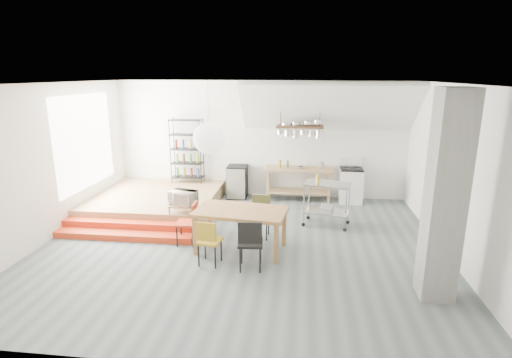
# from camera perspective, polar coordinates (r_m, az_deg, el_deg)

# --- Properties ---
(floor) EXTENTS (8.00, 8.00, 0.00)m
(floor) POSITION_cam_1_polar(r_m,az_deg,el_deg) (8.22, -2.20, -9.43)
(floor) COLOR #525D5F
(floor) RESTS_ON ground
(wall_back) EXTENTS (8.00, 0.04, 3.20)m
(wall_back) POSITION_cam_1_polar(r_m,az_deg,el_deg) (11.10, 0.53, 5.64)
(wall_back) COLOR silver
(wall_back) RESTS_ON ground
(wall_left) EXTENTS (0.04, 7.00, 3.20)m
(wall_left) POSITION_cam_1_polar(r_m,az_deg,el_deg) (9.21, -27.73, 2.00)
(wall_left) COLOR silver
(wall_left) RESTS_ON ground
(wall_right) EXTENTS (0.04, 7.00, 3.20)m
(wall_right) POSITION_cam_1_polar(r_m,az_deg,el_deg) (8.11, 26.85, 0.56)
(wall_right) COLOR silver
(wall_right) RESTS_ON ground
(ceiling) EXTENTS (8.00, 7.00, 0.02)m
(ceiling) POSITION_cam_1_polar(r_m,az_deg,el_deg) (7.49, -2.44, 13.48)
(ceiling) COLOR white
(ceiling) RESTS_ON wall_back
(slope_ceiling) EXTENTS (4.40, 1.44, 1.32)m
(slope_ceiling) POSITION_cam_1_polar(r_m,az_deg,el_deg) (10.34, 10.29, 10.03)
(slope_ceiling) COLOR white
(slope_ceiling) RESTS_ON wall_back
(window_pane) EXTENTS (0.02, 2.50, 2.20)m
(window_pane) POSITION_cam_1_polar(r_m,az_deg,el_deg) (10.41, -23.20, 4.94)
(window_pane) COLOR white
(window_pane) RESTS_ON wall_left
(platform) EXTENTS (3.00, 3.00, 0.40)m
(platform) POSITION_cam_1_polar(r_m,az_deg,el_deg) (10.58, -14.00, -3.08)
(platform) COLOR #9A764D
(platform) RESTS_ON ground
(step_lower) EXTENTS (3.00, 0.35, 0.13)m
(step_lower) POSITION_cam_1_polar(r_m,az_deg,el_deg) (8.94, -18.33, -7.67)
(step_lower) COLOR red
(step_lower) RESTS_ON ground
(step_upper) EXTENTS (3.00, 0.35, 0.27)m
(step_upper) POSITION_cam_1_polar(r_m,az_deg,el_deg) (9.21, -17.45, -6.48)
(step_upper) COLOR red
(step_upper) RESTS_ON ground
(concrete_column) EXTENTS (0.50, 0.50, 3.20)m
(concrete_column) POSITION_cam_1_polar(r_m,az_deg,el_deg) (6.51, 25.41, -2.48)
(concrete_column) COLOR slate
(concrete_column) RESTS_ON ground
(kitchen_counter) EXTENTS (1.80, 0.60, 0.91)m
(kitchen_counter) POSITION_cam_1_polar(r_m,az_deg,el_deg) (10.90, 6.08, 0.14)
(kitchen_counter) COLOR #9A764D
(kitchen_counter) RESTS_ON ground
(stove) EXTENTS (0.60, 0.60, 1.18)m
(stove) POSITION_cam_1_polar(r_m,az_deg,el_deg) (11.02, 13.36, -0.80)
(stove) COLOR white
(stove) RESTS_ON ground
(pot_rack) EXTENTS (1.20, 0.50, 1.43)m
(pot_rack) POSITION_cam_1_polar(r_m,az_deg,el_deg) (10.41, 6.42, 7.03)
(pot_rack) COLOR #392717
(pot_rack) RESTS_ON ceiling
(wire_shelving) EXTENTS (0.88, 0.38, 1.80)m
(wire_shelving) POSITION_cam_1_polar(r_m,az_deg,el_deg) (11.25, -9.84, 4.14)
(wire_shelving) COLOR black
(wire_shelving) RESTS_ON platform
(microwave_shelf) EXTENTS (0.60, 0.40, 0.16)m
(microwave_shelf) POSITION_cam_1_polar(r_m,az_deg,el_deg) (9.00, -10.34, -3.73)
(microwave_shelf) COLOR #9A764D
(microwave_shelf) RESTS_ON platform
(paper_lantern) EXTENTS (0.60, 0.60, 0.60)m
(paper_lantern) POSITION_cam_1_polar(r_m,az_deg,el_deg) (7.57, -6.70, 5.80)
(paper_lantern) COLOR white
(paper_lantern) RESTS_ON ceiling
(dining_table) EXTENTS (1.85, 1.19, 0.83)m
(dining_table) POSITION_cam_1_polar(r_m,az_deg,el_deg) (7.75, -2.20, -5.06)
(dining_table) COLOR brown
(dining_table) RESTS_ON ground
(chair_mustard) EXTENTS (0.45, 0.45, 0.87)m
(chair_mustard) POSITION_cam_1_polar(r_m,az_deg,el_deg) (7.26, -6.85, -8.47)
(chair_mustard) COLOR #AF891E
(chair_mustard) RESTS_ON ground
(chair_black) EXTENTS (0.47, 0.47, 0.94)m
(chair_black) POSITION_cam_1_polar(r_m,az_deg,el_deg) (7.01, -0.82, -8.81)
(chair_black) COLOR black
(chair_black) RESTS_ON ground
(chair_olive) EXTENTS (0.42, 0.42, 0.89)m
(chair_olive) POSITION_cam_1_polar(r_m,az_deg,el_deg) (8.48, 0.66, -4.77)
(chair_olive) COLOR brown
(chair_olive) RESTS_ON ground
(chair_red) EXTENTS (0.42, 0.42, 0.88)m
(chair_red) POSITION_cam_1_polar(r_m,az_deg,el_deg) (8.18, -9.45, -5.75)
(chair_red) COLOR red
(chair_red) RESTS_ON ground
(rolling_cart) EXTENTS (1.11, 0.78, 1.00)m
(rolling_cart) POSITION_cam_1_polar(r_m,az_deg,el_deg) (9.16, 10.08, -2.72)
(rolling_cart) COLOR silver
(rolling_cart) RESTS_ON ground
(mini_fridge) EXTENTS (0.53, 0.53, 0.91)m
(mini_fridge) POSITION_cam_1_polar(r_m,az_deg,el_deg) (11.13, -2.67, -0.38)
(mini_fridge) COLOR black
(mini_fridge) RESTS_ON ground
(microwave) EXTENTS (0.66, 0.53, 0.32)m
(microwave) POSITION_cam_1_polar(r_m,az_deg,el_deg) (8.95, -10.39, -2.66)
(microwave) COLOR beige
(microwave) RESTS_ON microwave_shelf
(bowl) EXTENTS (0.25, 0.25, 0.05)m
(bowl) POSITION_cam_1_polar(r_m,az_deg,el_deg) (10.77, 6.40, 1.66)
(bowl) COLOR silver
(bowl) RESTS_ON kitchen_counter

